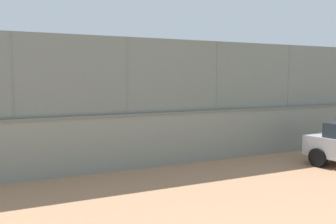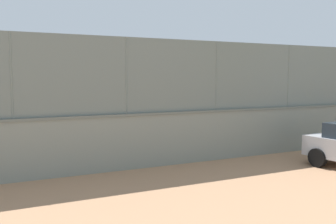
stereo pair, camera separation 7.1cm
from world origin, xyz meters
TOP-DOWN VIEW (x-y plane):
  - ground_plane at (0.00, 0.00)m, footprint 260.00×260.00m
  - perimeter_wall at (-2.07, 12.14)m, footprint 27.17×0.93m
  - fence_panel_on_wall at (-2.07, 12.14)m, footprint 26.69×0.64m
  - player_baseline_waiting at (-2.83, 0.08)m, footprint 0.90×0.95m
  - player_foreground_swinging at (-2.97, 7.64)m, footprint 0.92×0.74m
  - sports_ball at (-3.84, 1.21)m, footprint 0.09×0.09m
  - spare_ball_by_wall at (-5.56, 11.47)m, footprint 0.17×0.17m
  - courtside_bench at (-9.13, 10.60)m, footprint 1.61×0.41m

SIDE VIEW (x-z plane):
  - ground_plane at x=0.00m, z-range 0.00..0.00m
  - spare_ball_by_wall at x=-5.56m, z-range 0.00..0.17m
  - courtside_bench at x=-9.13m, z-range 0.03..0.90m
  - player_baseline_waiting at x=-2.83m, z-range 0.12..1.58m
  - perimeter_wall at x=-2.07m, z-range 0.01..1.79m
  - player_foreground_swinging at x=-2.97m, z-range 0.14..1.74m
  - sports_ball at x=-3.84m, z-range 1.01..1.10m
  - fence_panel_on_wall at x=-2.07m, z-range 1.78..4.18m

